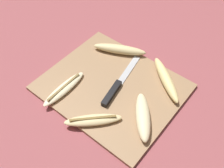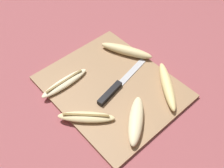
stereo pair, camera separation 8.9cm
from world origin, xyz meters
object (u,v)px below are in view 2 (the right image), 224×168
Objects in this scene: knife at (114,89)px; banana_cream_curved at (136,120)px; banana_mellow_near at (126,51)px; banana_golden_short at (167,86)px; banana_ripe_center at (86,117)px; banana_bright_far at (65,83)px.

knife is 0.15m from banana_cream_curved.
banana_mellow_near is (-0.10, 0.15, 0.01)m from knife.
banana_golden_short is 0.29m from banana_ripe_center.
banana_golden_short is 1.21× the size of banana_ripe_center.
banana_mellow_near reaches higher than banana_ripe_center.
banana_bright_far is (-0.13, -0.11, 0.00)m from knife.
banana_ripe_center is (0.03, -0.14, 0.00)m from knife.
banana_bright_far reaches higher than knife.
banana_golden_short is (-0.03, 0.17, -0.00)m from banana_cream_curved.
banana_cream_curved is 1.06× the size of banana_ripe_center.
banana_golden_short reaches higher than banana_bright_far.
banana_bright_far is 1.19× the size of banana_ripe_center.
banana_cream_curved is (0.14, -0.04, 0.01)m from knife.
knife is 1.58× the size of banana_cream_curved.
banana_golden_short is (0.11, 0.13, 0.01)m from knife.
knife is 0.18m from banana_mellow_near.
banana_bright_far is (-0.25, -0.25, -0.01)m from banana_golden_short.
banana_ripe_center reaches higher than banana_bright_far.
banana_mellow_near is at bearing 113.41° from banana_ripe_center.
banana_cream_curved is 0.28m from banana_bright_far.
knife is 1.39× the size of banana_golden_short.
banana_cream_curved is at bearing -81.83° from banana_golden_short.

